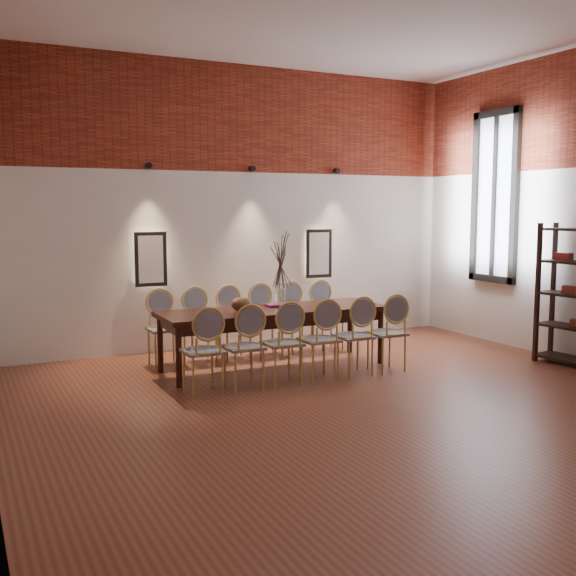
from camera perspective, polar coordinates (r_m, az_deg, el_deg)
name	(u,v)px	position (r m, az deg, el deg)	size (l,w,h in m)	color
floor	(370,407)	(6.94, 6.99, -10.00)	(7.00, 7.00, 0.02)	brown
wall_back	(236,207)	(9.80, -4.43, 6.83)	(7.00, 0.10, 4.00)	silver
brick_band_back	(237,118)	(9.82, -4.34, 14.15)	(7.00, 0.02, 1.50)	maroon
niche_left	(150,259)	(9.32, -11.59, 2.41)	(0.36, 0.06, 0.66)	#FFEAC6
niche_right	(318,253)	(10.29, 2.55, 2.94)	(0.36, 0.06, 0.66)	#FFEAC6
spot_fixture_left	(148,166)	(9.28, -11.73, 10.12)	(0.08, 0.08, 0.10)	black
spot_fixture_mid	(252,168)	(9.77, -3.06, 10.07)	(0.08, 0.08, 0.10)	black
spot_fixture_right	(337,171)	(10.41, 4.13, 9.86)	(0.08, 0.08, 0.10)	black
window_glass	(495,197)	(10.38, 17.16, 7.38)	(0.02, 0.78, 2.38)	silver
window_frame	(494,197)	(10.37, 17.08, 7.38)	(0.08, 0.90, 2.50)	black
window_mullion	(494,197)	(10.37, 17.08, 7.38)	(0.06, 0.06, 2.40)	black
dining_table	(274,338)	(8.40, -1.22, -4.29)	(2.83, 0.91, 0.75)	black
chair_near_a	(203,351)	(7.28, -7.23, -5.31)	(0.44, 0.44, 0.94)	tan
chair_near_b	(244,347)	(7.44, -3.78, -5.00)	(0.44, 0.44, 0.94)	tan
chair_near_c	(282,343)	(7.63, -0.49, -4.69)	(0.44, 0.44, 0.94)	tan
chair_near_d	(319,340)	(7.84, 2.63, -4.38)	(0.44, 0.44, 0.94)	tan
chair_near_e	(354,336)	(8.08, 5.57, -4.08)	(0.44, 0.44, 0.94)	tan
chair_near_f	(387,333)	(8.33, 8.34, -3.78)	(0.44, 0.44, 0.94)	tan
chair_far_a	(164,329)	(8.66, -10.42, -3.43)	(0.44, 0.44, 0.94)	tan
chair_far_b	(200,326)	(8.79, -7.46, -3.21)	(0.44, 0.44, 0.94)	tan
chair_far_c	(234,323)	(8.95, -4.59, -3.00)	(0.44, 0.44, 0.94)	tan
chair_far_d	(266,321)	(9.14, -1.83, -2.78)	(0.44, 0.44, 0.94)	tan
chair_far_e	(298,318)	(9.34, 0.81, -2.57)	(0.44, 0.44, 0.94)	tan
chair_far_f	(327,316)	(9.56, 3.33, -2.36)	(0.44, 0.44, 0.94)	tan
vase	(281,296)	(8.36, -0.60, -0.70)	(0.14, 0.14, 0.30)	silver
dried_branches	(281,260)	(8.31, -0.61, 2.38)	(0.50, 0.50, 0.70)	#44342C
bowl	(241,304)	(8.10, -3.98, -1.38)	(0.24, 0.24, 0.18)	brown
book	(277,305)	(8.53, -0.97, -1.46)	(0.26, 0.18, 0.03)	#821554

